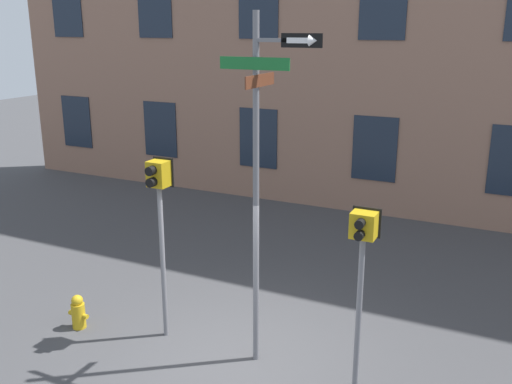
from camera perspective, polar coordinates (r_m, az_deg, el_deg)
ground_plane at (r=9.11m, az=-2.10°, el=-16.74°), size 60.00×60.00×0.00m
street_sign_pole at (r=7.97m, az=0.43°, el=2.24°), size 1.44×0.88×5.16m
pedestrian_signal_left at (r=9.00m, az=-9.63°, el=-0.89°), size 0.36×0.40×3.01m
pedestrian_signal_right at (r=7.68m, az=10.56°, el=-5.97°), size 0.39×0.40×2.68m
fire_hydrant at (r=10.34m, az=-17.35°, el=-11.40°), size 0.39×0.23×0.60m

